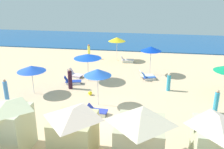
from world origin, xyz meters
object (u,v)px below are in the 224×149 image
(lounge_chair_3_0, at_px, (127,60))
(umbrella_5, at_px, (151,49))
(lounge_chair_5_1, at_px, (148,77))
(beachgoer_0, at_px, (89,52))
(umbrella_4, at_px, (88,56))
(lounge_chair_4_1, at_px, (75,74))
(umbrella_3, at_px, (117,39))
(beachgoer_3, at_px, (216,102))
(cabana_4, at_px, (215,143))
(cabana_1, at_px, (9,125))
(beachgoer_4, at_px, (70,80))
(beachgoer_6, at_px, (6,91))
(lounge_chair_5_0, at_px, (146,75))
(cabana_2, at_px, (74,132))
(beach_ball_0, at_px, (90,93))
(umbrella_0, at_px, (98,72))
(cabana_3, at_px, (140,139))
(lounge_chair_0_0, at_px, (97,111))
(beachgoer_1, at_px, (169,82))
(umbrella_1, at_px, (31,68))
(lounge_chair_4_0, at_px, (72,81))

(lounge_chair_3_0, height_order, umbrella_5, umbrella_5)
(lounge_chair_5_1, relative_size, beachgoer_0, 0.79)
(umbrella_4, xyz_separation_m, lounge_chair_4_1, (-1.46, 0.71, -2.00))
(umbrella_3, xyz_separation_m, beachgoer_3, (8.11, -11.15, -1.61))
(cabana_4, relative_size, lounge_chair_5_1, 2.10)
(cabana_1, height_order, lounge_chair_5_1, cabana_1)
(beachgoer_4, distance_m, beachgoer_6, 4.86)
(cabana_1, height_order, lounge_chair_5_0, cabana_1)
(lounge_chair_3_0, distance_m, umbrella_4, 6.97)
(cabana_2, xyz_separation_m, beachgoer_4, (-2.91, 8.23, -0.56))
(beachgoer_4, bearing_deg, umbrella_4, -163.14)
(cabana_1, xyz_separation_m, beach_ball_0, (2.38, 7.16, -1.23))
(cabana_4, relative_size, umbrella_4, 1.14)
(umbrella_0, xyz_separation_m, lounge_chair_5_0, (3.17, 5.94, -2.16))
(cabana_2, bearing_deg, cabana_3, 1.18)
(cabana_1, bearing_deg, umbrella_0, 61.19)
(lounge_chair_0_0, height_order, beachgoer_1, beachgoer_1)
(lounge_chair_4_1, relative_size, beachgoer_1, 1.00)
(umbrella_1, height_order, beachgoer_3, umbrella_1)
(cabana_2, relative_size, lounge_chair_3_0, 1.77)
(beachgoer_0, relative_size, beachgoer_6, 1.01)
(beachgoer_0, relative_size, beachgoer_4, 0.99)
(beachgoer_6, distance_m, beach_ball_0, 6.13)
(cabana_4, xyz_separation_m, lounge_chair_5_0, (-3.33, 11.63, -1.15))
(cabana_4, distance_m, lounge_chair_5_1, 11.73)
(beachgoer_6, bearing_deg, beachgoer_0, -64.44)
(lounge_chair_4_1, relative_size, lounge_chair_5_0, 1.08)
(cabana_4, distance_m, beachgoer_6, 14.33)
(lounge_chair_0_0, distance_m, lounge_chair_5_0, 7.95)
(umbrella_5, distance_m, lounge_chair_5_0, 2.48)
(cabana_1, height_order, cabana_4, cabana_4)
(cabana_4, xyz_separation_m, umbrella_1, (-11.87, 6.84, 0.63))
(lounge_chair_0_0, height_order, lounge_chair_5_1, lounge_chair_5_1)
(beachgoer_6, bearing_deg, beachgoer_1, -121.42)
(beachgoer_0, xyz_separation_m, beachgoer_1, (8.52, -8.05, -0.09))
(umbrella_3, height_order, beachgoer_4, umbrella_3)
(umbrella_1, xyz_separation_m, umbrella_3, (5.13, 10.02, 0.34))
(cabana_2, distance_m, beachgoer_4, 8.75)
(lounge_chair_4_1, height_order, beachgoer_3, beachgoer_3)
(lounge_chair_3_0, bearing_deg, beachgoer_3, -153.37)
(lounge_chair_0_0, distance_m, beachgoer_1, 6.82)
(lounge_chair_4_0, bearing_deg, beachgoer_0, -9.76)
(cabana_3, distance_m, lounge_chair_5_1, 11.34)
(lounge_chair_0_0, bearing_deg, umbrella_5, -17.89)
(lounge_chair_3_0, bearing_deg, lounge_chair_5_1, -161.02)
(cabana_4, height_order, lounge_chair_4_1, cabana_4)
(umbrella_3, distance_m, lounge_chair_3_0, 2.50)
(umbrella_0, relative_size, lounge_chair_5_1, 2.02)
(lounge_chair_4_0, bearing_deg, beachgoer_6, 122.27)
(cabana_3, bearing_deg, beachgoer_0, 113.20)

